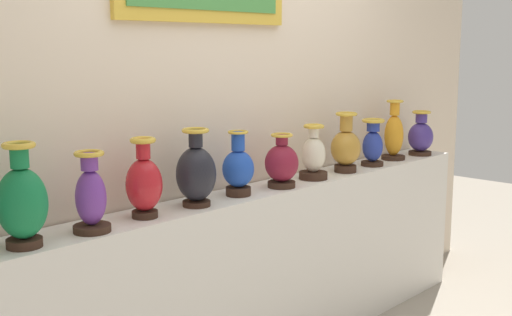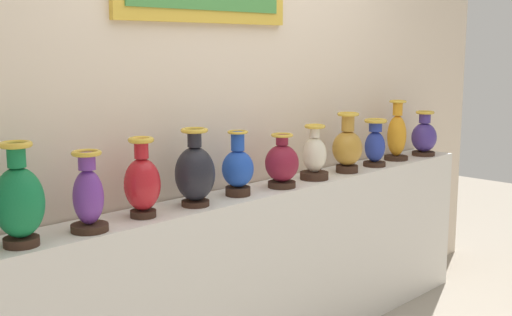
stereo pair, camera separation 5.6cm
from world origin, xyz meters
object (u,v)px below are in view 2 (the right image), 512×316
Objects in this scene: vase_crimson at (142,183)px; vase_ivory at (314,157)px; vase_onyx at (195,173)px; vase_indigo at (424,137)px; vase_cobalt at (375,144)px; vase_amber at (397,135)px; vase_burgundy at (282,164)px; vase_violet at (88,196)px; vase_emerald at (19,201)px; vase_ochre at (347,147)px; vase_sapphire at (238,169)px.

vase_crimson reaches higher than vase_ivory.
vase_indigo is at bearing -0.52° from vase_onyx.
vase_crimson is 1.20× the size of vase_cobalt.
vase_indigo is at bearing -7.45° from vase_amber.
vase_crimson reaches higher than vase_burgundy.
vase_amber is (1.15, 0.03, 0.03)m from vase_burgundy.
vase_crimson is 1.16× the size of vase_indigo.
vase_violet is 2.01m from vase_cobalt.
vase_ivory is 1.05× the size of vase_cobalt.
vase_emerald is 1.34× the size of vase_cobalt.
vase_onyx is at bearing -1.19° from vase_crimson.
vase_onyx reaches higher than vase_ochre.
vase_cobalt is (1.15, -0.02, 0.00)m from vase_sapphire.
vase_violet reaches higher than vase_burgundy.
vase_emerald is 1.38× the size of vase_burgundy.
vase_burgundy is 0.86m from vase_cobalt.
vase_onyx reaches higher than vase_crimson.
vase_cobalt is at bearing 0.10° from vase_emerald.
vase_amber is (0.57, 0.03, 0.01)m from vase_ochre.
vase_amber reaches higher than vase_ivory.
vase_sapphire is 0.29m from vase_burgundy.
vase_ivory is 1.14m from vase_indigo.
vase_ochre reaches higher than vase_indigo.
vase_crimson is at bearing 179.65° from vase_ivory.
vase_crimson is 0.29m from vase_onyx.
vase_violet is at bearing -177.67° from vase_sapphire.
vase_violet is 0.94× the size of vase_crimson.
vase_amber is at bearing 5.69° from vase_cobalt.
vase_sapphire reaches higher than vase_burgundy.
vase_sapphire is at bearing 0.79° from vase_crimson.
vase_cobalt is (1.73, -0.02, -0.02)m from vase_crimson.
vase_sapphire is (1.15, 0.03, -0.03)m from vase_emerald.
vase_amber is (1.73, 0.02, 0.00)m from vase_onyx.
vase_ivory is at bearing -0.07° from vase_onyx.
vase_ochre is at bearing 0.10° from vase_emerald.
vase_indigo reaches higher than vase_burgundy.
vase_emerald is 0.29m from vase_violet.
vase_crimson is 2.02m from vase_amber.
vase_emerald is at bearing 179.92° from vase_indigo.
vase_indigo is (0.85, -0.01, -0.02)m from vase_ochre.
vase_amber is at bearing 0.73° from vase_emerald.
vase_ochre is (0.58, 0.01, 0.02)m from vase_burgundy.
vase_emerald reaches higher than vase_onyx.
vase_ivory is at bearing 179.09° from vase_cobalt.
vase_violet is 0.28m from vase_crimson.
vase_emerald is at bearing -177.94° from vase_crimson.
vase_onyx is at bearing -179.39° from vase_amber.
vase_onyx is 2.01m from vase_indigo.
vase_burgundy is at bearing -176.99° from vase_ivory.
vase_amber is 1.29× the size of vase_indigo.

